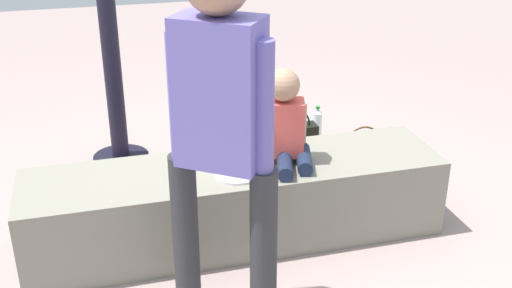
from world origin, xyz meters
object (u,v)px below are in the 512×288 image
cake_plate (238,171)px  water_bottle_far_side (266,158)px  water_bottle_near_gift (317,123)px  child_seated (285,123)px  party_cup_red (72,197)px  gift_bag (197,158)px  handbag_brown_canvas (361,161)px  handbag_black_leather (293,140)px  adult_standing (220,117)px

cake_plate → water_bottle_far_side: (0.37, 0.79, -0.35)m
cake_plate → water_bottle_near_gift: bearing=54.2°
child_seated → party_cup_red: (-1.08, 0.58, -0.58)m
gift_bag → child_seated: bearing=-65.3°
gift_bag → party_cup_red: bearing=-170.2°
cake_plate → handbag_brown_canvas: (0.90, 0.52, -0.30)m
water_bottle_far_side → child_seated: bearing=-98.8°
water_bottle_near_gift → handbag_black_leather: size_ratio=0.71×
adult_standing → water_bottle_far_side: bearing=66.8°
water_bottle_near_gift → party_cup_red: 1.78m
gift_bag → water_bottle_near_gift: (0.94, 0.42, -0.04)m
party_cup_red → handbag_brown_canvas: handbag_brown_canvas is taller
child_seated → party_cup_red: size_ratio=4.81×
cake_plate → handbag_black_leather: size_ratio=0.67×
gift_bag → handbag_brown_canvas: size_ratio=0.89×
child_seated → handbag_brown_canvas: child_seated is taller
gift_bag → handbag_brown_canvas: (0.97, -0.28, -0.01)m
gift_bag → water_bottle_near_gift: bearing=23.9°
child_seated → gift_bag: 0.92m
adult_standing → water_bottle_far_side: adult_standing is taller
cake_plate → party_cup_red: 1.13m
child_seated → adult_standing: (-0.45, -0.59, 0.31)m
child_seated → water_bottle_far_side: bearing=81.2°
water_bottle_near_gift → handbag_brown_canvas: bearing=-87.5°
adult_standing → gift_bag: adult_standing is taller
handbag_black_leather → child_seated: bearing=-111.3°
adult_standing → handbag_black_leather: adult_standing is taller
adult_standing → handbag_brown_canvas: size_ratio=4.29×
gift_bag → water_bottle_near_gift: size_ratio=1.37×
party_cup_red → water_bottle_near_gift: bearing=17.9°
child_seated → adult_standing: adult_standing is taller
adult_standing → party_cup_red: (-0.64, 1.17, -0.89)m
adult_standing → gift_bag: 1.53m
handbag_black_leather → cake_plate: bearing=-122.2°
water_bottle_near_gift → handbag_black_leather: (-0.26, -0.24, 0.01)m
adult_standing → cake_plate: (0.18, 0.50, -0.50)m
water_bottle_near_gift → water_bottle_far_side: size_ratio=1.16×
cake_plate → water_bottle_near_gift: cake_plate is taller
child_seated → handbag_brown_canvas: bearing=34.3°
child_seated → adult_standing: 0.80m
adult_standing → party_cup_red: size_ratio=15.45×
gift_bag → water_bottle_far_side: gift_bag is taller
cake_plate → handbag_black_leather: cake_plate is taller
party_cup_red → adult_standing: bearing=-61.4°
cake_plate → water_bottle_far_side: size_ratio=1.11×
adult_standing → water_bottle_near_gift: (1.05, 1.72, -0.83)m
gift_bag → water_bottle_near_gift: gift_bag is taller
water_bottle_far_side → handbag_brown_canvas: size_ratio=0.56×
party_cup_red → handbag_brown_canvas: bearing=-4.9°
cake_plate → handbag_brown_canvas: 1.08m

